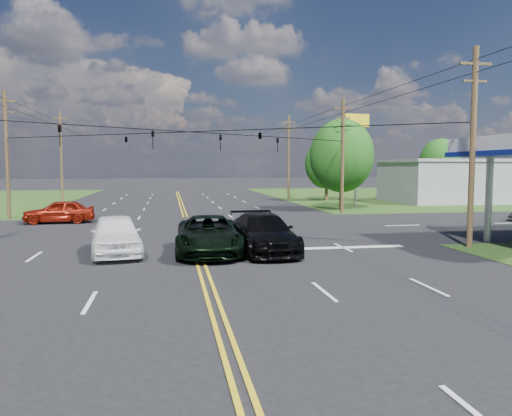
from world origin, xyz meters
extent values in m
plane|color=black|center=(0.00, 12.00, 0.00)|extent=(280.00, 280.00, 0.00)
cube|color=#214516|center=(35.00, 44.00, 0.00)|extent=(46.00, 48.00, 0.03)
cube|color=silver|center=(5.00, 4.00, 0.00)|extent=(10.00, 0.50, 0.02)
cube|color=gray|center=(30.00, 32.00, 2.20)|extent=(14.00, 10.00, 4.40)
cylinder|color=#A5A5AA|center=(15.00, 4.50, 2.33)|extent=(0.36, 0.36, 4.65)
cylinder|color=#47301E|center=(13.00, 3.00, 4.75)|extent=(0.28, 0.28, 9.50)
cube|color=#47301E|center=(13.00, 3.00, 8.70)|extent=(1.60, 0.12, 0.12)
cube|color=#47301E|center=(13.00, 3.00, 7.90)|extent=(1.20, 0.10, 0.10)
cylinder|color=#47301E|center=(-13.00, 21.00, 4.75)|extent=(0.28, 0.28, 9.50)
cube|color=#47301E|center=(-13.00, 21.00, 8.70)|extent=(1.60, 0.12, 0.12)
cube|color=#47301E|center=(-13.00, 21.00, 7.90)|extent=(1.20, 0.10, 0.10)
cylinder|color=#47301E|center=(13.00, 21.00, 4.75)|extent=(0.28, 0.28, 9.50)
cube|color=#47301E|center=(13.00, 21.00, 8.70)|extent=(1.60, 0.12, 0.12)
cube|color=#47301E|center=(13.00, 21.00, 7.90)|extent=(1.20, 0.10, 0.10)
cylinder|color=#47301E|center=(-13.00, 40.00, 5.00)|extent=(0.28, 0.28, 10.00)
cube|color=#47301E|center=(-13.00, 40.00, 9.20)|extent=(1.60, 0.12, 0.12)
cube|color=#47301E|center=(-13.00, 40.00, 8.40)|extent=(1.20, 0.10, 0.10)
cylinder|color=#47301E|center=(13.00, 40.00, 5.00)|extent=(0.28, 0.28, 10.00)
cube|color=#47301E|center=(13.00, 40.00, 9.20)|extent=(1.60, 0.12, 0.12)
cube|color=#47301E|center=(13.00, 40.00, 8.40)|extent=(1.20, 0.10, 0.10)
imported|color=black|center=(-6.50, 7.50, 5.42)|extent=(0.17, 0.21, 1.05)
imported|color=black|center=(-2.08, 10.56, 5.42)|extent=(0.17, 0.21, 1.05)
imported|color=black|center=(2.08, 13.44, 5.42)|extent=(0.17, 0.21, 1.05)
imported|color=black|center=(6.50, 16.50, 5.42)|extent=(0.17, 0.21, 1.05)
imported|color=black|center=(-3.90, 14.70, 5.70)|extent=(1.24, 0.26, 0.50)
imported|color=black|center=(3.90, 9.30, 5.70)|extent=(1.24, 0.26, 0.50)
cylinder|color=black|center=(13.00, 10.00, 8.90)|extent=(0.04, 100.00, 0.04)
cylinder|color=black|center=(13.00, 10.00, 8.30)|extent=(0.04, 100.00, 0.04)
cylinder|color=#47301E|center=(14.00, 24.00, 1.65)|extent=(0.36, 0.36, 3.30)
ellipsoid|color=#134412|center=(14.00, 24.00, 4.88)|extent=(5.70, 5.70, 6.60)
cylinder|color=#47301E|center=(16.50, 36.00, 1.43)|extent=(0.36, 0.36, 2.86)
ellipsoid|color=#134412|center=(16.50, 36.00, 4.23)|extent=(4.94, 4.94, 5.72)
cylinder|color=#47301E|center=(34.00, 42.00, 1.54)|extent=(0.36, 0.36, 3.08)
ellipsoid|color=#134412|center=(34.00, 42.00, 4.55)|extent=(5.32, 5.32, 6.16)
imported|color=black|center=(0.50, 3.50, 0.85)|extent=(3.11, 6.24, 1.70)
imported|color=black|center=(3.00, 3.50, 0.87)|extent=(2.73, 6.10, 1.74)
imported|color=white|center=(-3.56, 4.00, 0.89)|extent=(2.80, 5.47, 1.78)
imported|color=maroon|center=(-8.73, 17.50, 0.80)|extent=(4.85, 2.27, 1.61)
cylinder|color=#A5A5AA|center=(16.62, 27.26, 4.46)|extent=(0.20, 0.20, 8.93)
cube|color=yellow|center=(16.62, 27.26, 8.33)|extent=(2.47, 0.41, 1.23)
camera|label=1|loc=(-1.20, -18.65, 3.90)|focal=35.00mm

